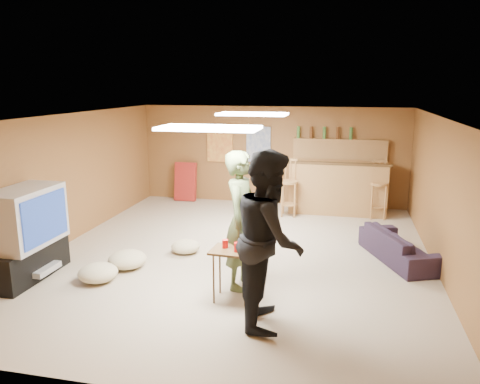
% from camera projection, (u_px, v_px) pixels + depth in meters
% --- Properties ---
extents(ground, '(7.00, 7.00, 0.00)m').
position_uv_depth(ground, '(237.00, 255.00, 7.50)').
color(ground, tan).
rests_on(ground, ground).
extents(ceiling, '(6.00, 7.00, 0.02)m').
position_uv_depth(ceiling, '(237.00, 117.00, 7.00)').
color(ceiling, silver).
rests_on(ceiling, ground).
extents(wall_back, '(6.00, 0.02, 2.20)m').
position_uv_depth(wall_back, '(272.00, 156.00, 10.58)').
color(wall_back, brown).
rests_on(wall_back, ground).
extents(wall_front, '(6.00, 0.02, 2.20)m').
position_uv_depth(wall_front, '(144.00, 277.00, 3.92)').
color(wall_front, brown).
rests_on(wall_front, ground).
extents(wall_left, '(0.02, 7.00, 2.20)m').
position_uv_depth(wall_left, '(64.00, 180.00, 7.88)').
color(wall_left, brown).
rests_on(wall_left, ground).
extents(wall_right, '(0.02, 7.00, 2.20)m').
position_uv_depth(wall_right, '(444.00, 199.00, 6.61)').
color(wall_right, brown).
rests_on(wall_right, ground).
extents(tv_stand, '(0.55, 1.30, 0.50)m').
position_uv_depth(tv_stand, '(26.00, 261.00, 6.59)').
color(tv_stand, black).
rests_on(tv_stand, ground).
extents(dvd_box, '(0.35, 0.50, 0.08)m').
position_uv_depth(dvd_box, '(40.00, 269.00, 6.57)').
color(dvd_box, '#B2B2B7').
rests_on(dvd_box, tv_stand).
extents(tv_body, '(0.60, 1.10, 0.80)m').
position_uv_depth(tv_body, '(25.00, 217.00, 6.43)').
color(tv_body, '#B2B2B7').
rests_on(tv_body, tv_stand).
extents(tv_screen, '(0.02, 0.95, 0.65)m').
position_uv_depth(tv_screen, '(45.00, 218.00, 6.36)').
color(tv_screen, navy).
rests_on(tv_screen, tv_body).
extents(bar_counter, '(2.00, 0.60, 1.10)m').
position_uv_depth(bar_counter, '(338.00, 188.00, 9.86)').
color(bar_counter, olive).
rests_on(bar_counter, ground).
extents(bar_lip, '(2.10, 0.12, 0.05)m').
position_uv_depth(bar_lip, '(339.00, 164.00, 9.50)').
color(bar_lip, '#402A14').
rests_on(bar_lip, bar_counter).
extents(bar_shelf, '(2.00, 0.18, 0.05)m').
position_uv_depth(bar_shelf, '(340.00, 140.00, 10.07)').
color(bar_shelf, olive).
rests_on(bar_shelf, bar_backing).
extents(bar_backing, '(2.00, 0.14, 0.60)m').
position_uv_depth(bar_backing, '(339.00, 154.00, 10.16)').
color(bar_backing, olive).
rests_on(bar_backing, bar_counter).
extents(poster_left, '(0.60, 0.03, 0.85)m').
position_uv_depth(poster_left, '(220.00, 143.00, 10.74)').
color(poster_left, '#BF3F26').
rests_on(poster_left, wall_back).
extents(poster_right, '(0.55, 0.03, 0.80)m').
position_uv_depth(poster_right, '(258.00, 144.00, 10.55)').
color(poster_right, '#334C99').
rests_on(poster_right, wall_back).
extents(folding_chair_stack, '(0.50, 0.26, 0.91)m').
position_uv_depth(folding_chair_stack, '(186.00, 182.00, 10.96)').
color(folding_chair_stack, maroon).
rests_on(folding_chair_stack, ground).
extents(ceiling_panel_front, '(1.20, 0.60, 0.04)m').
position_uv_depth(ceiling_panel_front, '(209.00, 128.00, 5.58)').
color(ceiling_panel_front, white).
rests_on(ceiling_panel_front, ceiling).
extents(ceiling_panel_back, '(1.20, 0.60, 0.04)m').
position_uv_depth(ceiling_panel_back, '(252.00, 114.00, 8.15)').
color(ceiling_panel_back, white).
rests_on(ceiling_panel_back, ceiling).
extents(person_olive, '(0.53, 0.73, 1.85)m').
position_uv_depth(person_olive, '(242.00, 220.00, 6.17)').
color(person_olive, '#475430').
rests_on(person_olive, ground).
extents(person_black, '(0.88, 1.07, 2.00)m').
position_uv_depth(person_black, '(270.00, 238.00, 5.22)').
color(person_black, black).
rests_on(person_black, ground).
extents(sofa, '(1.21, 1.72, 0.47)m').
position_uv_depth(sofa, '(400.00, 246.00, 7.25)').
color(sofa, black).
rests_on(sofa, ground).
extents(tray_table, '(0.54, 0.45, 0.67)m').
position_uv_depth(tray_table, '(232.00, 275.00, 5.89)').
color(tray_table, '#402A14').
rests_on(tray_table, ground).
extents(cup_red_near, '(0.09, 0.09, 0.10)m').
position_uv_depth(cup_red_near, '(225.00, 244.00, 5.87)').
color(cup_red_near, red).
rests_on(cup_red_near, tray_table).
extents(cup_red_far, '(0.10, 0.10, 0.11)m').
position_uv_depth(cup_red_far, '(237.00, 247.00, 5.74)').
color(cup_red_far, red).
rests_on(cup_red_far, tray_table).
extents(cup_blue, '(0.11, 0.11, 0.11)m').
position_uv_depth(cup_blue, '(246.00, 243.00, 5.89)').
color(cup_blue, '#171BA0').
rests_on(cup_blue, tray_table).
extents(bar_stool_left, '(0.49, 0.49, 1.18)m').
position_uv_depth(bar_stool_left, '(289.00, 188.00, 9.62)').
color(bar_stool_left, olive).
rests_on(bar_stool_left, ground).
extents(bar_stool_right, '(0.40, 0.40, 1.20)m').
position_uv_depth(bar_stool_right, '(379.00, 189.00, 9.45)').
color(bar_stool_right, olive).
rests_on(bar_stool_right, ground).
extents(cushion_near_tv, '(0.64, 0.64, 0.26)m').
position_uv_depth(cushion_near_tv, '(127.00, 259.00, 6.97)').
color(cushion_near_tv, tan).
rests_on(cushion_near_tv, ground).
extents(cushion_mid, '(0.57, 0.57, 0.21)m').
position_uv_depth(cushion_mid, '(186.00, 246.00, 7.60)').
color(cushion_mid, tan).
rests_on(cushion_mid, ground).
extents(cushion_far, '(0.61, 0.61, 0.25)m').
position_uv_depth(cushion_far, '(98.00, 273.00, 6.50)').
color(cushion_far, tan).
rests_on(cushion_far, ground).
extents(bottle_row, '(1.20, 0.08, 0.26)m').
position_uv_depth(bottle_row, '(324.00, 133.00, 10.09)').
color(bottle_row, '#3F7233').
rests_on(bottle_row, bar_shelf).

